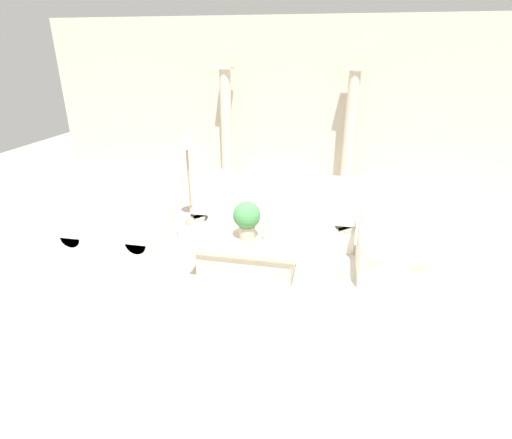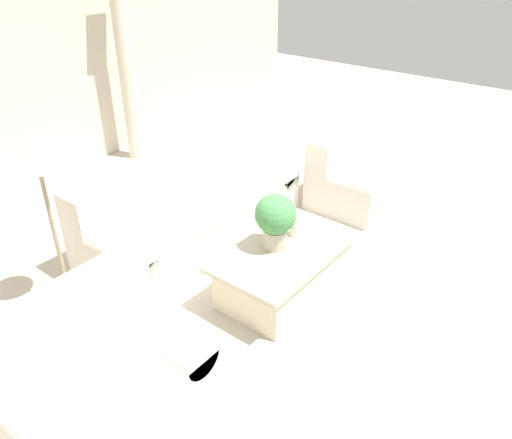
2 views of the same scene
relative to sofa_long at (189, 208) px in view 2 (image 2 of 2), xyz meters
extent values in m
plane|color=#BCB2A3|center=(-0.13, -0.93, -0.33)|extent=(16.00, 16.00, 0.00)
cube|color=beige|center=(-0.13, 2.50, 1.27)|extent=(10.00, 0.06, 3.20)
cube|color=beige|center=(0.00, -0.07, -0.12)|extent=(2.35, 0.95, 0.42)
cube|color=beige|center=(0.00, 0.24, 0.30)|extent=(2.35, 0.33, 0.42)
cylinder|color=beige|center=(-1.04, -0.07, 0.10)|extent=(0.28, 0.95, 0.28)
cylinder|color=beige|center=(1.04, -0.07, 0.10)|extent=(0.28, 0.95, 0.28)
cube|color=silver|center=(-1.94, -1.15, -0.12)|extent=(1.18, 0.95, 0.42)
cube|color=silver|center=(-1.94, -0.84, 0.30)|extent=(1.18, 0.33, 0.42)
cylinder|color=silver|center=(-2.39, -1.15, 0.10)|extent=(0.28, 0.95, 0.28)
cylinder|color=silver|center=(-1.49, -1.15, 0.10)|extent=(0.28, 0.95, 0.28)
cube|color=beige|center=(-0.15, -1.29, -0.13)|extent=(1.15, 0.66, 0.40)
cube|color=#B3A98F|center=(-0.15, -1.29, 0.09)|extent=(1.30, 0.75, 0.04)
cylinder|color=#B2A893|center=(-0.18, -1.20, 0.20)|extent=(0.20, 0.20, 0.17)
sphere|color=#428447|center=(-0.18, -1.20, 0.43)|extent=(0.34, 0.34, 0.34)
cylinder|color=silver|center=(0.08, -1.23, 0.21)|extent=(0.08, 0.08, 0.20)
cylinder|color=gray|center=(-1.40, 0.07, -0.31)|extent=(0.23, 0.23, 0.03)
cylinder|color=gray|center=(-1.40, 0.07, 0.31)|extent=(0.04, 0.04, 1.23)
cone|color=silver|center=(-1.40, 0.07, 1.04)|extent=(0.36, 0.36, 0.23)
cylinder|color=beige|center=(1.05, 2.10, 0.81)|extent=(0.21, 0.21, 2.28)
cube|color=beige|center=(1.59, -0.99, -0.12)|extent=(0.77, 0.82, 0.41)
cube|color=beige|center=(1.59, -0.73, 0.28)|extent=(0.77, 0.29, 0.39)
cylinder|color=beige|center=(1.34, -0.99, 0.08)|extent=(0.28, 0.82, 0.28)
cylinder|color=beige|center=(1.83, -0.99, 0.08)|extent=(0.28, 0.82, 0.28)
camera|label=1|loc=(0.84, -5.60, 2.31)|focal=28.00mm
camera|label=2|loc=(-3.06, -3.27, 2.43)|focal=35.00mm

